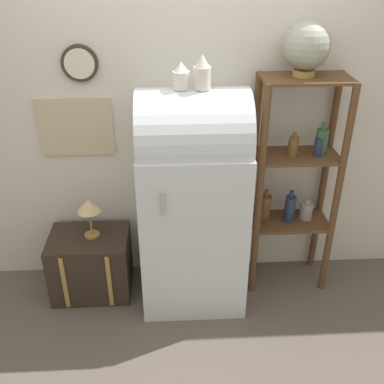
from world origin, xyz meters
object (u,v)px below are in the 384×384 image
(globe, at_px, (307,46))
(desk_lamp, at_px, (89,208))
(suitcase_trunk, at_px, (91,263))
(refrigerator, at_px, (193,198))
(vase_left, at_px, (181,76))
(vase_center, at_px, (202,73))

(globe, bearing_deg, desk_lamp, -177.21)
(suitcase_trunk, bearing_deg, refrigerator, -4.81)
(refrigerator, bearing_deg, vase_left, 176.88)
(refrigerator, xyz_separation_m, suitcase_trunk, (-0.77, 0.06, -0.58))
(vase_left, bearing_deg, suitcase_trunk, 175.02)
(globe, distance_m, vase_left, 0.81)
(refrigerator, distance_m, desk_lamp, 0.75)
(vase_left, bearing_deg, vase_center, -6.50)
(vase_left, xyz_separation_m, vase_center, (0.13, -0.01, 0.02))
(globe, xyz_separation_m, vase_left, (-0.79, -0.15, -0.14))
(vase_center, height_order, desk_lamp, vase_center)
(refrigerator, bearing_deg, desk_lamp, 173.70)
(globe, distance_m, vase_center, 0.69)
(suitcase_trunk, xyz_separation_m, vase_left, (0.70, -0.06, 1.43))
(suitcase_trunk, height_order, vase_left, vase_left)
(suitcase_trunk, xyz_separation_m, desk_lamp, (0.03, 0.02, 0.48))
(globe, bearing_deg, refrigerator, -168.06)
(globe, bearing_deg, vase_center, -166.24)
(refrigerator, distance_m, globe, 1.22)
(refrigerator, xyz_separation_m, globe, (0.72, 0.15, 0.98))
(suitcase_trunk, distance_m, vase_center, 1.67)
(refrigerator, height_order, suitcase_trunk, refrigerator)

